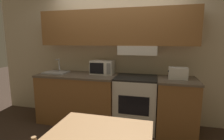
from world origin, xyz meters
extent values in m
plane|color=#3D2D23|center=(0.00, 0.00, 0.00)|extent=(16.00, 16.00, 0.00)
cube|color=beige|center=(0.00, 0.03, 1.27)|extent=(5.24, 0.05, 2.55)
cube|color=#936033|center=(0.00, -0.16, 1.79)|extent=(2.84, 0.32, 0.64)
cube|color=white|center=(0.42, -0.16, 1.39)|extent=(0.68, 0.34, 0.16)
cube|color=#936033|center=(-0.69, -0.33, 0.45)|extent=(1.46, 0.66, 0.90)
cube|color=brown|center=(-0.69, -0.33, 0.91)|extent=(1.48, 0.68, 0.04)
cube|color=#936033|center=(1.10, -0.33, 0.45)|extent=(0.63, 0.66, 0.90)
cube|color=brown|center=(1.10, -0.33, 0.91)|extent=(0.65, 0.68, 0.04)
cube|color=white|center=(0.42, -0.31, 0.45)|extent=(0.72, 0.62, 0.90)
cube|color=black|center=(0.42, -0.31, 0.92)|extent=(0.72, 0.62, 0.03)
cube|color=black|center=(0.42, -0.63, 0.52)|extent=(0.50, 0.01, 0.32)
cylinder|color=black|center=(0.26, -0.44, 0.93)|extent=(0.10, 0.10, 0.01)
cylinder|color=black|center=(0.58, -0.44, 0.93)|extent=(0.10, 0.10, 0.01)
cylinder|color=black|center=(0.26, -0.19, 0.93)|extent=(0.10, 0.10, 0.01)
cylinder|color=black|center=(0.58, -0.19, 0.93)|extent=(0.10, 0.10, 0.01)
cube|color=white|center=(-0.23, -0.19, 1.06)|extent=(0.42, 0.32, 0.26)
cube|color=black|center=(-0.30, -0.35, 1.06)|extent=(0.26, 0.01, 0.20)
cube|color=gray|center=(-0.07, -0.35, 1.06)|extent=(0.08, 0.01, 0.20)
cube|color=white|center=(1.10, -0.33, 1.03)|extent=(0.30, 0.17, 0.20)
cube|color=black|center=(0.95, -0.33, 1.06)|extent=(0.01, 0.02, 0.02)
cube|color=black|center=(1.00, -0.33, 1.12)|extent=(0.04, 0.12, 0.01)
cube|color=black|center=(1.07, -0.33, 1.12)|extent=(0.04, 0.12, 0.01)
cube|color=black|center=(1.14, -0.33, 1.12)|extent=(0.04, 0.12, 0.01)
cube|color=black|center=(1.21, -0.33, 1.12)|extent=(0.04, 0.12, 0.01)
cube|color=#B7BABF|center=(-1.15, -0.33, 0.94)|extent=(0.45, 0.34, 0.02)
cube|color=#4C4F54|center=(-1.15, -0.35, 0.95)|extent=(0.38, 0.25, 0.01)
cylinder|color=#B7BABF|center=(-1.15, -0.21, 1.07)|extent=(0.02, 0.02, 0.23)
cylinder|color=#B7BABF|center=(-1.15, -0.27, 1.19)|extent=(0.02, 0.12, 0.02)
cube|color=tan|center=(0.30, -1.98, 0.76)|extent=(0.89, 0.64, 0.04)
camera|label=1|loc=(0.75, -3.32, 1.56)|focal=28.00mm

